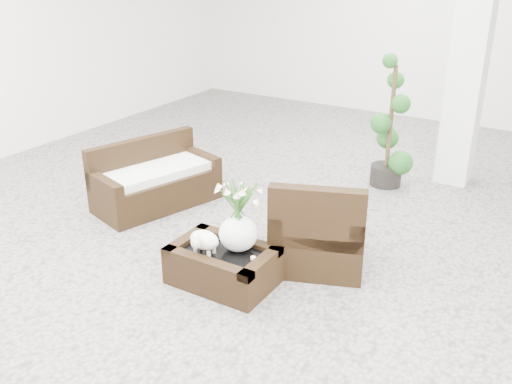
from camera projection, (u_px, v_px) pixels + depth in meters
The scene contains 9 objects.
ground at pixel (261, 245), 5.73m from camera, with size 11.00×11.00×0.00m, color gray.
column at pixel (472, 41), 6.67m from camera, with size 0.40×0.40×3.50m, color white.
coffee_table at pixel (223, 267), 5.04m from camera, with size 0.90×0.60×0.31m, color black.
sheep_figurine at pixel (204, 242), 4.91m from camera, with size 0.28×0.23×0.21m, color white.
planter_narcissus at pixel (238, 208), 4.85m from camera, with size 0.44×0.44×0.80m, color white, non-canonical shape.
tealight at pixel (253, 258), 4.84m from camera, with size 0.04×0.04×0.03m, color white.
armchair at pixel (319, 219), 5.26m from camera, with size 0.84×0.81×0.90m, color black.
loveseat at pixel (156, 175), 6.49m from camera, with size 1.40×0.67×0.75m, color black.
topiary at pixel (391, 123), 6.90m from camera, with size 0.43×0.43×1.61m, color #1A4A18, non-canonical shape.
Camera 1 is at (2.59, -4.35, 2.74)m, focal length 39.96 mm.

